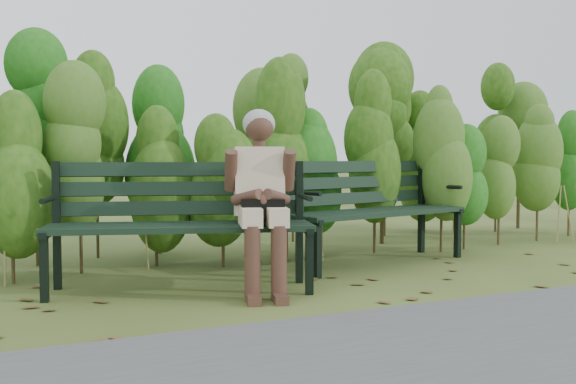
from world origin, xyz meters
name	(u,v)px	position (x,y,z in m)	size (l,w,h in m)	color
ground	(307,287)	(0.00, 0.00, 0.00)	(80.00, 80.00, 0.00)	#37471A
footpath	(507,362)	(0.00, -2.20, 0.01)	(60.00, 2.50, 0.01)	#474749
hedge_band	(225,137)	(0.00, 1.86, 1.26)	(11.04, 1.67, 2.42)	#47381E
leaf_litter	(317,292)	(-0.02, -0.20, 0.00)	(5.92, 2.25, 0.01)	brown
bench_left	(181,214)	(-0.93, 0.37, 0.60)	(2.13, 1.24, 1.01)	black
bench_right	(368,202)	(1.13, 0.87, 0.60)	(2.12, 1.09, 1.01)	black
seated_woman	(261,188)	(-0.41, -0.01, 0.81)	(0.61, 0.86, 1.42)	beige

